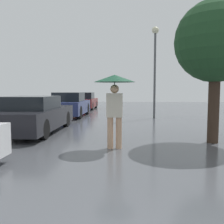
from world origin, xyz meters
name	(u,v)px	position (x,y,z in m)	size (l,w,h in m)	color
pedestrian	(115,91)	(-0.29, 4.81, 1.42)	(1.00, 1.00, 1.80)	tan
parked_car_second	(33,115)	(-3.20, 7.08, 0.58)	(1.79, 4.29, 1.24)	black
parked_car_third	(70,105)	(-3.13, 12.24, 0.62)	(1.69, 3.82, 1.32)	navy
parked_car_farthest	(84,101)	(-3.37, 17.98, 0.59)	(1.78, 3.81, 1.27)	maroon
tree	(216,42)	(2.36, 5.67, 2.70)	(2.18, 2.18, 3.83)	#38281E
street_lamp	(155,56)	(1.40, 11.56, 3.16)	(0.35, 0.35, 4.59)	#515456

